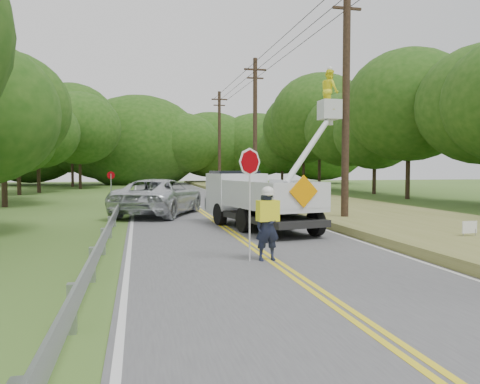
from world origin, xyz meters
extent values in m
plane|color=#446225|center=(0.00, 0.00, 0.00)|extent=(140.00, 140.00, 0.00)
cube|color=#4F4F52|center=(0.00, 14.00, 0.01)|extent=(7.20, 96.00, 0.02)
cube|color=yellow|center=(-0.10, 14.00, 0.02)|extent=(0.12, 96.00, 0.00)
cube|color=yellow|center=(0.10, 14.00, 0.02)|extent=(0.12, 96.00, 0.00)
cube|color=silver|center=(-3.45, 14.00, 0.02)|extent=(0.12, 96.00, 0.00)
cube|color=silver|center=(3.45, 14.00, 0.02)|extent=(0.12, 96.00, 0.00)
cube|color=#95999D|center=(-4.10, -2.00, 0.35)|extent=(0.12, 0.14, 0.70)
cube|color=#95999D|center=(-4.10, 1.00, 0.35)|extent=(0.12, 0.14, 0.70)
cube|color=#95999D|center=(-4.10, 4.00, 0.35)|extent=(0.12, 0.14, 0.70)
cube|color=#95999D|center=(-4.10, 7.00, 0.35)|extent=(0.12, 0.14, 0.70)
cube|color=#95999D|center=(-4.10, 10.00, 0.35)|extent=(0.12, 0.14, 0.70)
cube|color=#95999D|center=(-4.10, 13.00, 0.35)|extent=(0.12, 0.14, 0.70)
cube|color=#95999D|center=(-4.10, 16.00, 0.35)|extent=(0.12, 0.14, 0.70)
cube|color=#95999D|center=(-4.10, 19.00, 0.35)|extent=(0.12, 0.14, 0.70)
cube|color=#95999D|center=(-4.10, 22.00, 0.35)|extent=(0.12, 0.14, 0.70)
cube|color=#95999D|center=(-4.10, 25.00, 0.35)|extent=(0.12, 0.14, 0.70)
cube|color=#95999D|center=(-4.10, 28.00, 0.35)|extent=(0.12, 0.14, 0.70)
cube|color=#95999D|center=(-4.10, 31.00, 0.35)|extent=(0.12, 0.14, 0.70)
cube|color=#95999D|center=(-4.10, 34.00, 0.35)|extent=(0.12, 0.14, 0.70)
cube|color=#95999D|center=(-4.10, 37.00, 0.35)|extent=(0.12, 0.14, 0.70)
cube|color=#95999D|center=(-4.00, 15.00, 0.60)|extent=(0.05, 48.00, 0.34)
cylinder|color=black|center=(5.00, 9.00, 5.00)|extent=(0.30, 0.30, 10.00)
cube|color=black|center=(5.00, 9.00, 8.60)|extent=(1.20, 0.10, 0.10)
cylinder|color=black|center=(5.00, 24.00, 5.00)|extent=(0.30, 0.30, 10.00)
cube|color=black|center=(5.00, 24.00, 9.20)|extent=(1.60, 0.12, 0.12)
cube|color=black|center=(5.00, 24.00, 8.60)|extent=(1.20, 0.10, 0.10)
cylinder|color=black|center=(5.00, 39.00, 5.00)|extent=(0.30, 0.30, 10.00)
cube|color=black|center=(5.00, 39.00, 9.20)|extent=(1.60, 0.12, 0.12)
cube|color=black|center=(5.00, 39.00, 8.60)|extent=(1.20, 0.10, 0.10)
cylinder|color=black|center=(4.30, 17.50, 9.10)|extent=(0.03, 43.00, 0.03)
cylinder|color=black|center=(5.00, 17.50, 9.10)|extent=(0.03, 43.00, 0.03)
cylinder|color=black|center=(5.70, 17.50, 9.10)|extent=(0.03, 43.00, 0.03)
cube|color=olive|center=(7.10, 14.00, 0.15)|extent=(7.00, 96.00, 0.30)
cylinder|color=#332319|center=(-10.71, 20.64, 1.63)|extent=(0.32, 0.32, 3.26)
ellipsoid|color=#1B4610|center=(-10.71, 20.64, 5.62)|extent=(7.61, 7.61, 6.70)
cylinder|color=#332319|center=(-12.00, 25.66, 1.42)|extent=(0.32, 0.32, 2.84)
ellipsoid|color=#1B4610|center=(-12.00, 25.66, 4.89)|extent=(6.62, 6.62, 5.83)
cylinder|color=#332319|center=(-12.79, 33.11, 1.27)|extent=(0.32, 0.32, 2.55)
ellipsoid|color=#1B4610|center=(-12.79, 33.11, 4.39)|extent=(5.94, 5.94, 5.23)
cylinder|color=#332319|center=(-11.95, 36.74, 1.58)|extent=(0.32, 0.32, 3.16)
ellipsoid|color=#1B4610|center=(-11.95, 36.74, 5.44)|extent=(7.37, 7.37, 6.49)
cylinder|color=#332319|center=(-9.20, 43.90, 1.86)|extent=(0.32, 0.32, 3.73)
ellipsoid|color=#1B4610|center=(-9.20, 43.90, 6.42)|extent=(8.70, 8.70, 7.66)
cylinder|color=#332319|center=(-10.77, 50.04, 2.21)|extent=(0.32, 0.32, 4.43)
ellipsoid|color=#1B4610|center=(-10.77, 50.04, 7.62)|extent=(10.33, 10.33, 9.09)
cylinder|color=#332319|center=(15.89, 22.00, 1.96)|extent=(0.32, 0.32, 3.92)
ellipsoid|color=#1B4610|center=(15.89, 22.00, 6.75)|extent=(9.14, 9.14, 8.05)
cylinder|color=#332319|center=(16.66, 28.40, 1.52)|extent=(0.32, 0.32, 3.03)
ellipsoid|color=#1B4610|center=(16.66, 28.40, 5.23)|extent=(7.08, 7.08, 6.23)
cylinder|color=#332319|center=(16.16, 33.02, 1.70)|extent=(0.32, 0.32, 3.39)
ellipsoid|color=#1B4610|center=(16.16, 33.02, 5.84)|extent=(7.92, 7.92, 6.97)
cylinder|color=#332319|center=(15.62, 38.35, 2.21)|extent=(0.32, 0.32, 4.43)
ellipsoid|color=#1B4610|center=(15.62, 38.35, 7.62)|extent=(10.33, 10.33, 9.09)
cylinder|color=#332319|center=(15.11, 41.84, 1.98)|extent=(0.32, 0.32, 3.97)
ellipsoid|color=#1B4610|center=(15.11, 41.84, 6.83)|extent=(9.26, 9.26, 8.15)
cylinder|color=#332319|center=(13.79, 45.66, 1.29)|extent=(0.32, 0.32, 2.59)
ellipsoid|color=#1B4610|center=(13.79, 45.66, 4.46)|extent=(6.04, 6.04, 5.32)
ellipsoid|color=#1B4610|center=(-17.04, 57.94, 5.50)|extent=(14.10, 10.58, 10.58)
ellipsoid|color=#1B4610|center=(-12.14, 57.28, 5.50)|extent=(10.49, 7.87, 7.87)
ellipsoid|color=#1B4610|center=(-7.32, 56.41, 5.50)|extent=(13.02, 9.76, 9.76)
ellipsoid|color=#1B4610|center=(-2.99, 56.15, 5.50)|extent=(17.16, 12.87, 12.87)
ellipsoid|color=#1B4610|center=(2.46, 54.40, 5.50)|extent=(10.75, 8.06, 8.06)
ellipsoid|color=#1B4610|center=(7.06, 57.79, 5.50)|extent=(12.33, 9.25, 9.25)
ellipsoid|color=#1B4610|center=(13.51, 56.98, 5.50)|extent=(12.09, 9.07, 9.07)
ellipsoid|color=#1B4610|center=(17.44, 56.09, 5.50)|extent=(11.07, 8.30, 8.30)
ellipsoid|color=#1B4610|center=(22.13, 54.07, 5.50)|extent=(13.51, 10.13, 10.13)
imported|color=#191E33|center=(-0.12, 2.28, 0.86)|extent=(0.65, 0.46, 1.67)
cube|color=yellow|center=(-0.12, 2.28, 1.24)|extent=(0.54, 0.37, 0.51)
ellipsoid|color=white|center=(-0.12, 2.28, 1.70)|extent=(0.31, 0.31, 0.25)
cylinder|color=#B7B7B7|center=(-0.57, 2.28, 1.19)|extent=(0.04, 0.04, 2.34)
cylinder|color=#870006|center=(-0.57, 2.28, 2.42)|extent=(0.60, 0.35, 0.67)
cylinder|color=black|center=(0.79, 5.52, 0.45)|extent=(0.44, 0.90, 0.86)
cylinder|color=black|center=(2.55, 5.90, 0.45)|extent=(0.44, 0.90, 0.86)
cylinder|color=black|center=(0.42, 7.28, 0.45)|extent=(0.44, 0.90, 0.86)
cylinder|color=black|center=(2.17, 7.65, 0.45)|extent=(0.44, 0.90, 0.86)
cylinder|color=black|center=(-0.05, 9.48, 0.45)|extent=(0.44, 0.90, 0.86)
cylinder|color=black|center=(1.71, 9.85, 0.45)|extent=(0.44, 0.90, 0.86)
cube|color=black|center=(1.24, 7.73, 0.51)|extent=(3.04, 6.01, 0.22)
cube|color=silver|center=(1.37, 7.12, 0.96)|extent=(2.88, 4.47, 0.20)
cube|color=silver|center=(0.38, 6.91, 1.41)|extent=(0.91, 4.05, 0.81)
cube|color=silver|center=(2.36, 7.33, 1.41)|extent=(0.91, 4.05, 0.81)
cube|color=silver|center=(1.79, 5.11, 1.41)|extent=(2.03, 0.48, 0.81)
cube|color=silver|center=(0.73, 10.10, 1.23)|extent=(2.33, 2.09, 1.62)
cube|color=black|center=(0.70, 10.28, 1.82)|extent=(2.00, 1.51, 0.67)
cube|color=silver|center=(1.57, 6.15, 1.41)|extent=(0.96, 0.96, 0.72)
cube|color=silver|center=(4.30, 9.00, 4.58)|extent=(0.76, 0.76, 0.76)
imported|color=yellow|center=(4.30, 9.00, 5.33)|extent=(0.62, 0.80, 1.65)
cube|color=#F29100|center=(1.81, 5.05, 1.55)|extent=(1.00, 0.25, 1.02)
imported|color=silver|center=(-2.20, 13.92, 0.88)|extent=(5.03, 6.85, 1.73)
imported|color=#3D4045|center=(-1.67, 25.42, 0.72)|extent=(2.24, 4.94, 1.40)
cylinder|color=#95999D|center=(-4.63, 17.92, 0.97)|extent=(0.06, 0.06, 1.95)
cylinder|color=#870006|center=(-4.63, 17.92, 1.86)|extent=(0.44, 0.03, 0.44)
cube|color=white|center=(6.20, 3.15, 0.56)|extent=(0.51, 0.07, 0.35)
cylinder|color=#95999D|center=(6.00, 3.15, 0.25)|extent=(0.02, 0.02, 0.50)
cylinder|color=#95999D|center=(6.40, 3.15, 0.25)|extent=(0.02, 0.02, 0.50)
camera|label=1|loc=(-3.19, -8.73, 2.29)|focal=35.31mm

